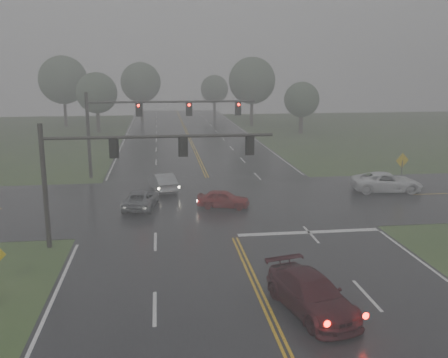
{
  "coord_description": "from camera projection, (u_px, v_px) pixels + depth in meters",
  "views": [
    {
      "loc": [
        -4.13,
        -12.74,
        9.57
      ],
      "look_at": [
        -0.35,
        16.0,
        3.04
      ],
      "focal_mm": 40.0,
      "sensor_mm": 36.0,
      "label": 1
    }
  ],
  "objects": [
    {
      "name": "sedan_maroon",
      "position": [
        311.0,
        311.0,
        19.96
      ],
      "size": [
        3.19,
        5.44,
        1.48
      ],
      "primitive_type": "imported",
      "rotation": [
        0.0,
        0.0,
        0.23
      ],
      "color": "#370A10",
      "rests_on": "ground"
    },
    {
      "name": "tree_ne_a",
      "position": [
        252.0,
        81.0,
        81.25
      ],
      "size": [
        7.63,
        7.63,
        11.21
      ],
      "color": "#2F251E",
      "rests_on": "ground"
    },
    {
      "name": "sedan_silver",
      "position": [
        163.0,
        191.0,
        39.37
      ],
      "size": [
        2.38,
        4.52,
        1.41
      ],
      "primitive_type": "imported",
      "rotation": [
        0.0,
        0.0,
        3.36
      ],
      "color": "#93959A",
      "rests_on": "ground"
    },
    {
      "name": "signal_gantry_far",
      "position": [
        142.0,
        117.0,
        43.5
      ],
      "size": [
        14.77,
        0.38,
        7.47
      ],
      "color": "black",
      "rests_on": "ground"
    },
    {
      "name": "tree_n_far",
      "position": [
        214.0,
        89.0,
        98.57
      ],
      "size": [
        5.48,
        5.48,
        8.05
      ],
      "color": "#2F251E",
      "rests_on": "ground"
    },
    {
      "name": "cross_street",
      "position": [
        218.0,
        202.0,
        36.23
      ],
      "size": [
        120.0,
        14.0,
        0.02
      ],
      "primitive_type": "cube",
      "color": "black",
      "rests_on": "ground"
    },
    {
      "name": "sign_diamond_east",
      "position": [
        402.0,
        165.0,
        39.67
      ],
      "size": [
        1.19,
        0.33,
        2.92
      ],
      "rotation": [
        0.0,
        0.0,
        0.24
      ],
      "color": "black",
      "rests_on": "ground"
    },
    {
      "name": "main_road",
      "position": [
        222.0,
        209.0,
        34.29
      ],
      "size": [
        18.0,
        160.0,
        0.02
      ],
      "primitive_type": "cube",
      "color": "black",
      "rests_on": "ground"
    },
    {
      "name": "tree_e_near",
      "position": [
        302.0,
        100.0,
        72.33
      ],
      "size": [
        5.11,
        5.11,
        7.51
      ],
      "color": "#2F251E",
      "rests_on": "ground"
    },
    {
      "name": "pickup_white",
      "position": [
        386.0,
        192.0,
        39.15
      ],
      "size": [
        5.66,
        3.08,
        1.51
      ],
      "primitive_type": "imported",
      "rotation": [
        0.0,
        0.0,
        1.46
      ],
      "color": "white",
      "rests_on": "ground"
    },
    {
      "name": "tree_nw_b",
      "position": [
        63.0,
        80.0,
        80.43
      ],
      "size": [
        7.76,
        7.76,
        11.4
      ],
      "color": "#2F251E",
      "rests_on": "ground"
    },
    {
      "name": "tree_nw_a",
      "position": [
        97.0,
        93.0,
        73.4
      ],
      "size": [
        6.02,
        6.02,
        8.84
      ],
      "color": "#2F251E",
      "rests_on": "ground"
    },
    {
      "name": "car_grey",
      "position": [
        141.0,
        208.0,
        34.67
      ],
      "size": [
        2.74,
        4.68,
        1.22
      ],
      "primitive_type": "imported",
      "rotation": [
        0.0,
        0.0,
        2.97
      ],
      "color": "slate",
      "rests_on": "ground"
    },
    {
      "name": "stop_bar",
      "position": [
        309.0,
        233.0,
        29.45
      ],
      "size": [
        8.5,
        0.5,
        0.01
      ],
      "primitive_type": "cube",
      "color": "silver",
      "rests_on": "ground"
    },
    {
      "name": "sedan_red",
      "position": [
        223.0,
        208.0,
        34.67
      ],
      "size": [
        3.88,
        2.36,
        1.24
      ],
      "primitive_type": "imported",
      "rotation": [
        0.0,
        0.0,
        1.3
      ],
      "color": "maroon",
      "rests_on": "ground"
    },
    {
      "name": "signal_gantry_near",
      "position": [
        117.0,
        160.0,
        26.54
      ],
      "size": [
        12.38,
        0.29,
        6.73
      ],
      "color": "black",
      "rests_on": "ground"
    },
    {
      "name": "tree_n_mid",
      "position": [
        141.0,
        82.0,
        88.85
      ],
      "size": [
        7.11,
        7.11,
        10.44
      ],
      "color": "#2F251E",
      "rests_on": "ground"
    }
  ]
}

